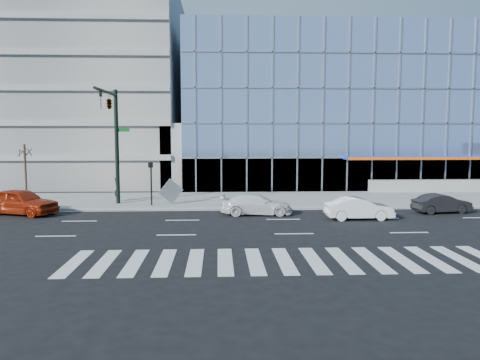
% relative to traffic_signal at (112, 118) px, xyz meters
% --- Properties ---
extents(ground, '(160.00, 160.00, 0.00)m').
position_rel_traffic_signal_xyz_m(ground, '(11.00, -4.57, -6.16)').
color(ground, black).
rests_on(ground, ground).
extents(sidewalk, '(120.00, 8.00, 0.15)m').
position_rel_traffic_signal_xyz_m(sidewalk, '(11.00, 3.43, -6.09)').
color(sidewalk, gray).
rests_on(sidewalk, ground).
extents(theatre_building, '(42.00, 26.00, 15.00)m').
position_rel_traffic_signal_xyz_m(theatre_building, '(25.00, 21.43, 1.34)').
color(theatre_building, '#7E9DD2').
rests_on(theatre_building, ground).
extents(parking_garage, '(24.00, 24.00, 20.00)m').
position_rel_traffic_signal_xyz_m(parking_garage, '(-9.00, 21.43, 3.84)').
color(parking_garage, gray).
rests_on(parking_garage, ground).
extents(ramp_block, '(6.00, 8.00, 6.00)m').
position_rel_traffic_signal_xyz_m(ramp_block, '(5.00, 13.43, -3.16)').
color(ramp_block, gray).
rests_on(ramp_block, ground).
extents(tower_backdrop, '(14.00, 14.00, 48.00)m').
position_rel_traffic_signal_xyz_m(tower_backdrop, '(-19.00, 65.43, 17.84)').
color(tower_backdrop, gray).
rests_on(tower_backdrop, ground).
extents(traffic_signal, '(1.14, 5.74, 8.00)m').
position_rel_traffic_signal_xyz_m(traffic_signal, '(0.00, 0.00, 0.00)').
color(traffic_signal, black).
rests_on(traffic_signal, sidewalk).
extents(ped_signal_post, '(0.30, 0.33, 3.00)m').
position_rel_traffic_signal_xyz_m(ped_signal_post, '(2.50, 0.37, -4.02)').
color(ped_signal_post, black).
rests_on(ped_signal_post, sidewalk).
extents(street_tree_near, '(1.10, 1.10, 4.23)m').
position_rel_traffic_signal_xyz_m(street_tree_near, '(-7.00, 2.93, -2.39)').
color(street_tree_near, '#332319').
rests_on(street_tree_near, sidewalk).
extents(white_suv, '(4.57, 1.95, 1.31)m').
position_rel_traffic_signal_xyz_m(white_suv, '(9.51, -2.81, -5.51)').
color(white_suv, white).
rests_on(white_suv, ground).
extents(white_sedan, '(4.01, 1.42, 1.32)m').
position_rel_traffic_signal_xyz_m(white_sedan, '(15.51, -4.72, -5.51)').
color(white_sedan, white).
rests_on(white_sedan, ground).
extents(dark_sedan, '(3.85, 1.79, 1.22)m').
position_rel_traffic_signal_xyz_m(dark_sedan, '(21.51, -2.77, -5.55)').
color(dark_sedan, black).
rests_on(dark_sedan, ground).
extents(red_sedan, '(5.24, 3.49, 1.66)m').
position_rel_traffic_signal_xyz_m(red_sedan, '(-5.34, -2.14, -5.34)').
color(red_sedan, '#9E250C').
rests_on(red_sedan, ground).
extents(pedestrian, '(0.64, 0.75, 1.75)m').
position_rel_traffic_signal_xyz_m(pedestrian, '(-0.26, 2.44, -5.14)').
color(pedestrian, black).
rests_on(pedestrian, sidewalk).
extents(tilted_panel, '(1.69, 0.83, 1.83)m').
position_rel_traffic_signal_xyz_m(tilted_panel, '(3.81, 0.76, -5.10)').
color(tilted_panel, gray).
rests_on(tilted_panel, sidewalk).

